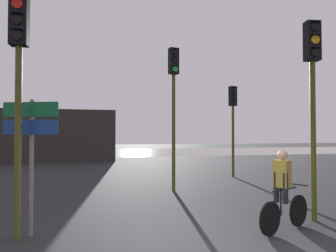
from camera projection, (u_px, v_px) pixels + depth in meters
The scene contains 8 objects.
water_strip at pixel (103, 153), 35.19m from camera, with size 80.00×16.00×0.01m, color #9E937F.
distant_building at pixel (18, 136), 23.88m from camera, with size 13.77×4.00×3.72m, color #2D2823.
traffic_light_near_right at pixel (313, 82), 7.39m from camera, with size 0.35×0.37×4.50m.
traffic_light_center at pixel (174, 92), 11.27m from camera, with size 0.36×0.38×4.92m.
traffic_light_far_right at pixel (233, 114), 15.00m from camera, with size 0.37×0.39×4.15m.
traffic_light_near_left at pixel (19, 71), 6.00m from camera, with size 0.34×0.36×4.46m.
direction_sign_post at pixel (31, 142), 6.24m from camera, with size 1.04×0.42×2.60m.
cyclist at pixel (283, 190), 6.51m from camera, with size 1.56×0.80×1.62m.
Camera 1 is at (-2.07, -4.97, 1.93)m, focal length 35.00 mm.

